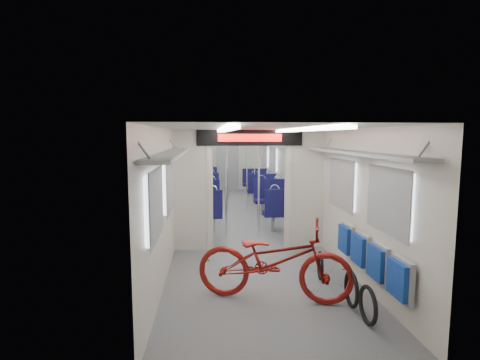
{
  "coord_description": "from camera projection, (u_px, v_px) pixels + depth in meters",
  "views": [
    {
      "loc": [
        -0.79,
        -9.13,
        2.19
      ],
      "look_at": [
        -0.11,
        -1.24,
        1.25
      ],
      "focal_mm": 28.0,
      "sensor_mm": 36.0,
      "label": 1
    }
  ],
  "objects": [
    {
      "name": "stanchion_far_left",
      "position": [
        227.0,
        172.0,
        10.79
      ],
      "size": [
        0.04,
        0.04,
        2.3
      ],
      "primitive_type": "cylinder",
      "color": "silver",
      "rests_on": "ground"
    },
    {
      "name": "stanchion_far_right",
      "position": [
        247.0,
        172.0,
        10.8
      ],
      "size": [
        0.04,
        0.04,
        2.3
      ],
      "primitive_type": "cylinder",
      "color": "silver",
      "rests_on": "ground"
    },
    {
      "name": "bike_hoop_b",
      "position": [
        351.0,
        291.0,
        4.78
      ],
      "size": [
        0.07,
        0.48,
        0.48
      ],
      "primitive_type": "torus",
      "rotation": [
        1.57,
        0.0,
        1.52
      ],
      "color": "black",
      "rests_on": "ground"
    },
    {
      "name": "stanchion_near_right",
      "position": [
        259.0,
        185.0,
        7.9
      ],
      "size": [
        0.05,
        0.05,
        2.3
      ],
      "primitive_type": "cylinder",
      "color": "silver",
      "rests_on": "ground"
    },
    {
      "name": "bike_hoop_c",
      "position": [
        320.0,
        267.0,
        5.71
      ],
      "size": [
        0.12,
        0.44,
        0.44
      ],
      "primitive_type": "torus",
      "rotation": [
        1.57,
        0.0,
        1.41
      ],
      "color": "black",
      "rests_on": "ground"
    },
    {
      "name": "carriage",
      "position": [
        241.0,
        165.0,
        8.92
      ],
      "size": [
        12.0,
        12.02,
        2.31
      ],
      "color": "#515456",
      "rests_on": "ground"
    },
    {
      "name": "seat_bay_near_left",
      "position": [
        202.0,
        202.0,
        9.27
      ],
      "size": [
        0.92,
        2.1,
        1.11
      ],
      "color": "#0D0D3A",
      "rests_on": "ground"
    },
    {
      "name": "seat_bay_far_right",
      "position": [
        258.0,
        184.0,
        12.95
      ],
      "size": [
        0.9,
        2.04,
        1.09
      ],
      "color": "#0D0D3A",
      "rests_on": "ground"
    },
    {
      "name": "bicycle",
      "position": [
        274.0,
        260.0,
        4.96
      ],
      "size": [
        2.19,
        1.27,
        1.09
      ],
      "primitive_type": "imported",
      "rotation": [
        0.0,
        0.0,
        1.29
      ],
      "color": "maroon",
      "rests_on": "ground"
    },
    {
      "name": "stanchion_near_left",
      "position": [
        226.0,
        184.0,
        8.08
      ],
      "size": [
        0.04,
        0.04,
        2.3
      ],
      "primitive_type": "cylinder",
      "color": "silver",
      "rests_on": "ground"
    },
    {
      "name": "seat_bay_far_left",
      "position": [
        204.0,
        184.0,
        12.72
      ],
      "size": [
        0.96,
        2.29,
        1.17
      ],
      "color": "#0D0D3A",
      "rests_on": "ground"
    },
    {
      "name": "bike_hoop_a",
      "position": [
        368.0,
        307.0,
        4.34
      ],
      "size": [
        0.05,
        0.47,
        0.47
      ],
      "primitive_type": "torus",
      "rotation": [
        1.57,
        0.0,
        1.58
      ],
      "color": "black",
      "rests_on": "ground"
    },
    {
      "name": "flip_bench",
      "position": [
        369.0,
        256.0,
        5.03
      ],
      "size": [
        0.12,
        2.08,
        0.48
      ],
      "color": "gray",
      "rests_on": "carriage"
    },
    {
      "name": "seat_bay_near_right",
      "position": [
        277.0,
        201.0,
        9.47
      ],
      "size": [
        0.91,
        2.08,
        1.1
      ],
      "color": "#0D0D3A",
      "rests_on": "ground"
    }
  ]
}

